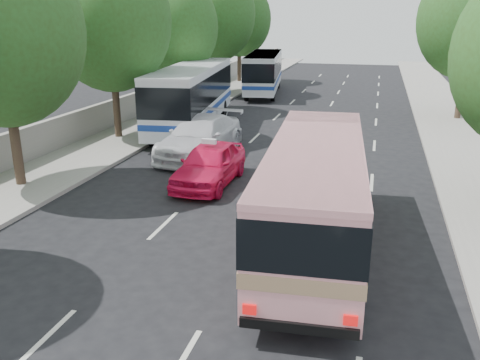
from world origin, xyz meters
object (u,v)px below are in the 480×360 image
(pink_bus, at_px, (315,185))
(white_pickup, at_px, (200,137))
(tour_coach_front, at_px, (192,92))
(pink_taxi, at_px, (210,164))
(tour_coach_rear, at_px, (264,70))

(pink_bus, relative_size, white_pickup, 1.57)
(pink_bus, height_order, white_pickup, pink_bus)
(white_pickup, relative_size, tour_coach_front, 0.51)
(pink_bus, xyz_separation_m, white_pickup, (-6.23, 8.48, -0.98))
(pink_bus, height_order, pink_taxi, pink_bus)
(white_pickup, bearing_deg, pink_taxi, -61.49)
(pink_bus, height_order, tour_coach_rear, tour_coach_rear)
(tour_coach_front, bearing_deg, white_pickup, -73.93)
(tour_coach_front, bearing_deg, pink_taxi, -73.64)
(pink_bus, bearing_deg, tour_coach_rear, 101.25)
(pink_taxi, bearing_deg, tour_coach_rear, 98.35)
(tour_coach_rear, bearing_deg, pink_taxi, -90.39)
(pink_bus, xyz_separation_m, tour_coach_rear, (-7.61, 28.02, 0.09))
(pink_taxi, bearing_deg, tour_coach_front, 114.56)
(pink_taxi, distance_m, tour_coach_front, 10.01)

